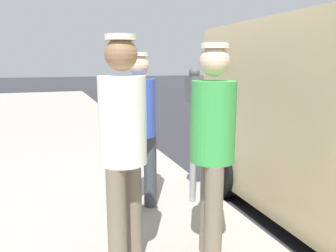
{
  "coord_description": "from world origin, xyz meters",
  "views": [
    {
      "loc": [
        2.84,
        3.17,
        1.71
      ],
      "look_at": [
        1.65,
        -0.08,
        1.05
      ],
      "focal_mm": 35.25,
      "sensor_mm": 36.0,
      "label": 1
    }
  ],
  "objects_px": {
    "pedestrian_in_blue": "(139,122)",
    "pedestrian_in_white": "(123,141)",
    "parking_meter_near": "(194,112)",
    "pedestrian_in_green": "(213,141)"
  },
  "relations": [
    {
      "from": "parking_meter_near",
      "to": "pedestrian_in_white",
      "type": "bearing_deg",
      "value": 44.05
    },
    {
      "from": "parking_meter_near",
      "to": "pedestrian_in_green",
      "type": "relative_size",
      "value": 0.89
    },
    {
      "from": "pedestrian_in_blue",
      "to": "pedestrian_in_white",
      "type": "xyz_separation_m",
      "value": [
        0.4,
        1.02,
        0.06
      ]
    },
    {
      "from": "pedestrian_in_blue",
      "to": "pedestrian_in_green",
      "type": "relative_size",
      "value": 0.98
    },
    {
      "from": "pedestrian_in_white",
      "to": "pedestrian_in_green",
      "type": "height_order",
      "value": "pedestrian_in_white"
    },
    {
      "from": "parking_meter_near",
      "to": "pedestrian_in_green",
      "type": "height_order",
      "value": "pedestrian_in_green"
    },
    {
      "from": "parking_meter_near",
      "to": "pedestrian_in_green",
      "type": "xyz_separation_m",
      "value": [
        0.33,
        1.07,
        -0.05
      ]
    },
    {
      "from": "parking_meter_near",
      "to": "pedestrian_in_green",
      "type": "bearing_deg",
      "value": 72.9
    },
    {
      "from": "pedestrian_in_blue",
      "to": "pedestrian_in_green",
      "type": "height_order",
      "value": "pedestrian_in_green"
    },
    {
      "from": "parking_meter_near",
      "to": "pedestrian_in_blue",
      "type": "distance_m",
      "value": 0.61
    }
  ]
}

